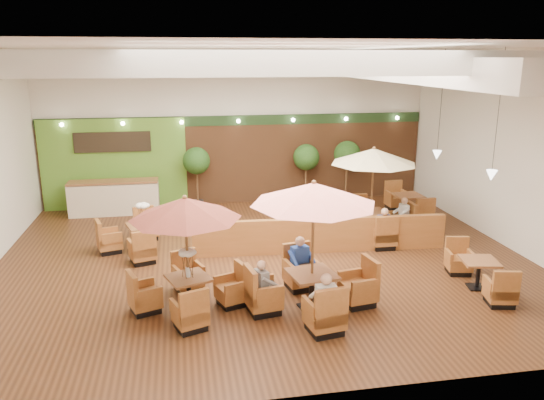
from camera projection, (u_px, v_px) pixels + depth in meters
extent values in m
plane|color=#381E0F|center=(264.00, 259.00, 14.26)|extent=(14.00, 14.00, 0.00)
cube|color=silver|center=(238.00, 128.00, 19.25)|extent=(14.00, 0.04, 5.50)
cube|color=silver|center=(328.00, 232.00, 7.84)|extent=(14.00, 0.04, 5.50)
cube|color=silver|center=(512.00, 150.00, 14.72)|extent=(0.04, 12.00, 5.50)
cube|color=white|center=(263.00, 47.00, 12.83)|extent=(14.00, 12.00, 0.04)
cube|color=brown|center=(238.00, 160.00, 19.49)|extent=(13.90, 0.10, 3.20)
cube|color=#1E3819|center=(238.00, 120.00, 19.10)|extent=(13.90, 0.12, 0.35)
cube|color=#568D28|center=(115.00, 164.00, 18.70)|extent=(5.00, 0.08, 3.20)
cube|color=black|center=(113.00, 142.00, 18.41)|extent=(2.60, 0.08, 0.70)
cube|color=white|center=(398.00, 69.00, 13.56)|extent=(0.60, 11.00, 0.60)
cube|color=white|center=(300.00, 63.00, 9.12)|extent=(13.60, 0.12, 0.45)
cube|color=white|center=(273.00, 62.00, 11.68)|extent=(13.60, 0.12, 0.45)
cube|color=white|center=(256.00, 61.00, 14.15)|extent=(13.60, 0.12, 0.45)
cube|color=white|center=(243.00, 61.00, 16.72)|extent=(13.60, 0.12, 0.45)
cylinder|color=black|center=(498.00, 113.00, 13.27)|extent=(0.01, 0.01, 3.20)
cone|color=white|center=(491.00, 175.00, 13.69)|extent=(0.28, 0.28, 0.28)
cylinder|color=black|center=(441.00, 103.00, 16.12)|extent=(0.01, 0.01, 3.20)
cone|color=white|center=(437.00, 155.00, 16.54)|extent=(0.28, 0.28, 0.28)
sphere|color=#FFEAC6|center=(62.00, 125.00, 17.88)|extent=(0.14, 0.14, 0.14)
sphere|color=#FFEAC6|center=(123.00, 123.00, 18.21)|extent=(0.14, 0.14, 0.14)
sphere|color=#FFEAC6|center=(182.00, 122.00, 18.55)|extent=(0.14, 0.14, 0.14)
sphere|color=#FFEAC6|center=(238.00, 121.00, 18.89)|extent=(0.14, 0.14, 0.14)
sphere|color=#FFEAC6|center=(293.00, 120.00, 19.22)|extent=(0.14, 0.14, 0.14)
sphere|color=#FFEAC6|center=(346.00, 119.00, 19.56)|extent=(0.14, 0.14, 0.14)
sphere|color=#FFEAC6|center=(397.00, 118.00, 19.89)|extent=(0.14, 0.14, 0.14)
cube|color=beige|center=(114.00, 198.00, 18.23)|extent=(3.00, 0.70, 1.10)
cube|color=brown|center=(113.00, 182.00, 18.07)|extent=(3.00, 0.75, 0.06)
cube|color=brown|center=(321.00, 235.00, 14.66)|extent=(7.07, 0.61, 0.98)
cube|color=brown|center=(188.00, 278.00, 11.30)|extent=(1.06, 1.06, 0.06)
cylinder|color=black|center=(189.00, 293.00, 11.39)|extent=(0.10, 0.10, 0.64)
cube|color=black|center=(190.00, 307.00, 11.48)|extent=(0.56, 0.56, 0.04)
cube|color=brown|center=(190.00, 315.00, 10.53)|extent=(0.77, 0.77, 0.31)
cube|color=brown|center=(185.00, 308.00, 10.21)|extent=(0.60, 0.30, 0.68)
cube|color=brown|center=(176.00, 310.00, 10.34)|extent=(0.26, 0.53, 0.27)
cube|color=brown|center=(203.00, 303.00, 10.61)|extent=(0.26, 0.53, 0.27)
cube|color=black|center=(191.00, 326.00, 10.58)|extent=(0.69, 0.69, 0.14)
cube|color=brown|center=(188.00, 278.00, 12.28)|extent=(0.77, 0.77, 0.31)
cube|color=brown|center=(191.00, 263.00, 12.45)|extent=(0.60, 0.30, 0.68)
cube|color=brown|center=(199.00, 268.00, 12.37)|extent=(0.26, 0.53, 0.27)
cube|color=brown|center=(176.00, 273.00, 12.10)|extent=(0.26, 0.53, 0.27)
cube|color=black|center=(188.00, 287.00, 12.34)|extent=(0.69, 0.69, 0.14)
cube|color=brown|center=(145.00, 299.00, 11.25)|extent=(0.77, 0.77, 0.31)
cube|color=brown|center=(156.00, 287.00, 11.13)|extent=(0.30, 0.60, 0.68)
cube|color=brown|center=(141.00, 286.00, 11.44)|extent=(0.53, 0.26, 0.27)
cube|color=brown|center=(149.00, 295.00, 10.96)|extent=(0.53, 0.26, 0.27)
cube|color=black|center=(146.00, 308.00, 11.31)|extent=(0.69, 0.69, 0.14)
cube|color=brown|center=(232.00, 292.00, 11.56)|extent=(0.77, 0.77, 0.31)
cube|color=brown|center=(220.00, 279.00, 11.53)|extent=(0.30, 0.60, 0.68)
cube|color=brown|center=(237.00, 289.00, 11.27)|extent=(0.53, 0.26, 0.27)
cube|color=brown|center=(226.00, 280.00, 11.75)|extent=(0.53, 0.26, 0.27)
cube|color=black|center=(232.00, 302.00, 11.62)|extent=(0.69, 0.69, 0.14)
cylinder|color=brown|center=(187.00, 255.00, 11.16)|extent=(0.06, 0.06, 2.43)
cone|color=#5A231A|center=(185.00, 208.00, 10.89)|extent=(2.34, 2.34, 0.45)
sphere|color=brown|center=(185.00, 197.00, 10.83)|extent=(0.10, 0.10, 0.10)
cylinder|color=silver|center=(188.00, 272.00, 11.26)|extent=(0.10, 0.10, 0.22)
cube|color=brown|center=(312.00, 274.00, 11.26)|extent=(1.08, 1.08, 0.07)
cylinder|color=black|center=(312.00, 291.00, 11.36)|extent=(0.11, 0.11, 0.73)
cube|color=black|center=(311.00, 307.00, 11.46)|extent=(0.57, 0.57, 0.04)
cube|color=brown|center=(325.00, 317.00, 10.39)|extent=(0.79, 0.79, 0.35)
cube|color=brown|center=(327.00, 308.00, 10.03)|extent=(0.69, 0.22, 0.77)
cube|color=brown|center=(310.00, 309.00, 10.23)|extent=(0.19, 0.61, 0.31)
cube|color=brown|center=(340.00, 304.00, 10.44)|extent=(0.19, 0.61, 0.31)
cube|color=black|center=(324.00, 328.00, 10.46)|extent=(0.70, 0.70, 0.15)
cube|color=brown|center=(301.00, 275.00, 12.38)|extent=(0.79, 0.79, 0.35)
cube|color=brown|center=(300.00, 257.00, 12.57)|extent=(0.69, 0.22, 0.77)
cube|color=brown|center=(313.00, 265.00, 12.42)|extent=(0.19, 0.61, 0.31)
cube|color=brown|center=(288.00, 268.00, 12.21)|extent=(0.19, 0.61, 0.31)
cube|color=black|center=(300.00, 285.00, 12.44)|extent=(0.70, 0.70, 0.15)
cube|color=brown|center=(264.00, 298.00, 11.21)|extent=(0.79, 0.79, 0.35)
cube|color=brown|center=(277.00, 283.00, 11.12)|extent=(0.22, 0.69, 0.77)
cube|color=brown|center=(259.00, 282.00, 11.44)|extent=(0.61, 0.19, 0.31)
cube|color=brown|center=(269.00, 295.00, 10.86)|extent=(0.61, 0.19, 0.31)
cube|color=black|center=(264.00, 309.00, 11.27)|extent=(0.70, 0.70, 0.15)
cube|color=brown|center=(358.00, 291.00, 11.56)|extent=(0.79, 0.79, 0.35)
cube|color=brown|center=(345.00, 277.00, 11.47)|extent=(0.22, 0.69, 0.77)
cube|color=brown|center=(366.00, 287.00, 11.21)|extent=(0.61, 0.19, 0.31)
cube|color=brown|center=(351.00, 276.00, 11.79)|extent=(0.61, 0.19, 0.31)
cube|color=black|center=(358.00, 301.00, 11.62)|extent=(0.70, 0.70, 0.15)
cylinder|color=brown|center=(313.00, 249.00, 11.11)|extent=(0.06, 0.06, 2.75)
cone|color=#F77E77|center=(314.00, 193.00, 10.80)|extent=(2.64, 2.64, 0.45)
sphere|color=brown|center=(314.00, 182.00, 10.74)|extent=(0.10, 0.10, 0.10)
cube|color=brown|center=(371.00, 212.00, 15.85)|extent=(0.91, 0.91, 0.06)
cylinder|color=black|center=(370.00, 224.00, 15.95)|extent=(0.11, 0.11, 0.70)
cube|color=black|center=(370.00, 236.00, 16.05)|extent=(0.48, 0.48, 0.04)
cube|color=brown|center=(383.00, 237.00, 15.01)|extent=(0.66, 0.66, 0.34)
cube|color=brown|center=(387.00, 230.00, 14.67)|extent=(0.66, 0.11, 0.74)
cube|color=brown|center=(373.00, 231.00, 14.91)|extent=(0.09, 0.58, 0.30)
cube|color=brown|center=(393.00, 230.00, 15.01)|extent=(0.09, 0.58, 0.30)
cube|color=black|center=(382.00, 245.00, 15.08)|extent=(0.59, 0.59, 0.15)
cube|color=brown|center=(359.00, 217.00, 16.93)|extent=(0.66, 0.66, 0.34)
cube|color=brown|center=(357.00, 205.00, 17.11)|extent=(0.66, 0.11, 0.74)
cube|color=brown|center=(369.00, 210.00, 16.92)|extent=(0.09, 0.58, 0.30)
cube|color=brown|center=(350.00, 211.00, 16.82)|extent=(0.09, 0.58, 0.30)
cube|color=black|center=(359.00, 224.00, 16.99)|extent=(0.59, 0.59, 0.15)
cube|color=brown|center=(338.00, 228.00, 15.80)|extent=(0.66, 0.66, 0.34)
cube|color=brown|center=(347.00, 218.00, 15.77)|extent=(0.11, 0.66, 0.74)
cube|color=brown|center=(335.00, 218.00, 16.04)|extent=(0.58, 0.09, 0.30)
cube|color=brown|center=(341.00, 225.00, 15.45)|extent=(0.58, 0.09, 0.30)
cube|color=black|center=(338.00, 236.00, 15.86)|extent=(0.59, 0.59, 0.15)
cube|color=brown|center=(402.00, 225.00, 16.14)|extent=(0.66, 0.66, 0.34)
cube|color=brown|center=(394.00, 215.00, 16.01)|extent=(0.11, 0.66, 0.74)
cube|color=brown|center=(406.00, 221.00, 15.79)|extent=(0.58, 0.09, 0.30)
cube|color=brown|center=(398.00, 215.00, 16.38)|extent=(0.58, 0.09, 0.30)
cube|color=black|center=(401.00, 232.00, 16.20)|extent=(0.59, 0.59, 0.15)
cylinder|color=brown|center=(372.00, 194.00, 15.71)|extent=(0.06, 0.06, 2.65)
cone|color=#C5B889|center=(374.00, 156.00, 15.41)|extent=(2.54, 2.54, 0.45)
sphere|color=brown|center=(374.00, 148.00, 15.35)|extent=(0.10, 0.10, 0.10)
cube|color=brown|center=(144.00, 226.00, 14.73)|extent=(1.06, 1.06, 0.06)
cylinder|color=black|center=(144.00, 238.00, 14.82)|extent=(0.10, 0.10, 0.66)
cube|color=black|center=(145.00, 249.00, 14.91)|extent=(0.56, 0.56, 0.04)
cube|color=brown|center=(143.00, 252.00, 13.94)|extent=(0.77, 0.77, 0.32)
cube|color=brown|center=(138.00, 244.00, 13.61)|extent=(0.62, 0.27, 0.70)
cube|color=brown|center=(131.00, 246.00, 13.76)|extent=(0.23, 0.55, 0.28)
cube|color=brown|center=(153.00, 243.00, 14.01)|extent=(0.23, 0.55, 0.28)
cube|color=black|center=(143.00, 260.00, 14.00)|extent=(0.68, 0.68, 0.14)
cube|color=brown|center=(146.00, 230.00, 15.75)|extent=(0.77, 0.77, 0.32)
cube|color=brown|center=(149.00, 217.00, 15.92)|extent=(0.62, 0.27, 0.70)
cube|color=brown|center=(156.00, 222.00, 15.82)|extent=(0.23, 0.55, 0.28)
cube|color=brown|center=(136.00, 224.00, 15.57)|extent=(0.23, 0.55, 0.28)
cube|color=black|center=(147.00, 237.00, 15.81)|extent=(0.68, 0.68, 0.14)
cube|color=brown|center=(110.00, 242.00, 14.68)|extent=(0.77, 0.77, 0.32)
cube|color=brown|center=(118.00, 232.00, 14.57)|extent=(0.27, 0.62, 0.70)
cube|color=brown|center=(107.00, 232.00, 14.88)|extent=(0.55, 0.23, 0.28)
cube|color=brown|center=(111.00, 238.00, 14.38)|extent=(0.55, 0.23, 0.28)
cube|color=black|center=(110.00, 250.00, 14.74)|extent=(0.68, 0.68, 0.14)
cylinder|color=silver|center=(143.00, 221.00, 14.69)|extent=(0.10, 0.10, 0.22)
cube|color=brown|center=(480.00, 261.00, 12.31)|extent=(0.94, 0.94, 0.06)
cylinder|color=black|center=(478.00, 274.00, 12.39)|extent=(0.09, 0.09, 0.62)
cube|color=black|center=(477.00, 287.00, 12.48)|extent=(0.50, 0.50, 0.04)
cube|color=brown|center=(500.00, 293.00, 11.56)|extent=(0.68, 0.68, 0.30)
cube|color=brown|center=(510.00, 285.00, 11.27)|extent=(0.59, 0.21, 0.66)
cube|color=brown|center=(488.00, 285.00, 11.52)|extent=(0.18, 0.52, 0.26)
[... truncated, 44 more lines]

